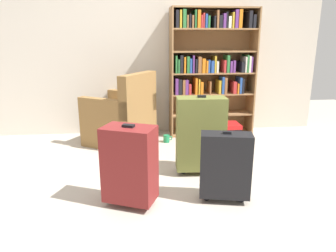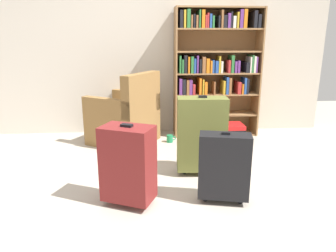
# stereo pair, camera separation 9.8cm
# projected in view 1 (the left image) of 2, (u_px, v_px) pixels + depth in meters

# --- Properties ---
(ground_plane) EXTENTS (8.08, 8.08, 0.00)m
(ground_plane) POSITION_uv_depth(u_px,v_px,m) (175.00, 202.00, 2.61)
(ground_plane) COLOR #B2A899
(back_wall) EXTENTS (4.62, 0.10, 2.60)m
(back_wall) POSITION_uv_depth(u_px,v_px,m) (155.00, 38.00, 4.28)
(back_wall) COLOR beige
(back_wall) RESTS_ON ground
(bookshelf) EXTENTS (1.13, 0.33, 1.68)m
(bookshelf) POSITION_uv_depth(u_px,v_px,m) (211.00, 65.00, 4.24)
(bookshelf) COLOR olive
(bookshelf) RESTS_ON ground
(armchair) EXTENTS (0.96, 0.96, 0.90)m
(armchair) POSITION_uv_depth(u_px,v_px,m) (122.00, 119.00, 4.00)
(armchair) COLOR olive
(armchair) RESTS_ON ground
(mug) EXTENTS (0.12, 0.08, 0.10)m
(mug) POSITION_uv_depth(u_px,v_px,m) (167.00, 139.00, 4.08)
(mug) COLOR #1E7F4C
(mug) RESTS_ON ground
(storage_box) EXTENTS (0.43, 0.28, 0.25)m
(storage_box) POSITION_uv_depth(u_px,v_px,m) (222.00, 132.00, 4.06)
(storage_box) COLOR black
(storage_box) RESTS_ON ground
(suitcase_black) EXTENTS (0.43, 0.26, 0.60)m
(suitcase_black) POSITION_uv_depth(u_px,v_px,m) (225.00, 165.00, 2.55)
(suitcase_black) COLOR black
(suitcase_black) RESTS_ON ground
(suitcase_dark_red) EXTENTS (0.46, 0.39, 0.67)m
(suitcase_dark_red) POSITION_uv_depth(u_px,v_px,m) (130.00, 164.00, 2.48)
(suitcase_dark_red) COLOR maroon
(suitcase_dark_red) RESTS_ON ground
(suitcase_olive) EXTENTS (0.48, 0.24, 0.79)m
(suitcase_olive) POSITION_uv_depth(u_px,v_px,m) (201.00, 134.00, 3.06)
(suitcase_olive) COLOR brown
(suitcase_olive) RESTS_ON ground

